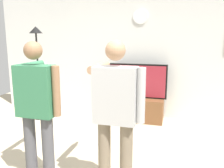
{
  "coord_description": "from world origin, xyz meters",
  "views": [
    {
      "loc": [
        1.03,
        -2.25,
        1.76
      ],
      "look_at": [
        0.06,
        1.2,
        1.05
      ],
      "focal_mm": 37.98,
      "sensor_mm": 36.0,
      "label": 1
    }
  ],
  "objects_px": {
    "television": "(137,81)",
    "person_standing_nearer_couch": "(116,110)",
    "tv_stand": "(136,109)",
    "floor_lamp": "(37,54)",
    "wall_clock": "(140,16)",
    "person_standing_nearer_lamp": "(37,104)"
  },
  "relations": [
    {
      "from": "wall_clock",
      "to": "person_standing_nearer_couch",
      "type": "height_order",
      "value": "wall_clock"
    },
    {
      "from": "wall_clock",
      "to": "floor_lamp",
      "type": "relative_size",
      "value": 0.16
    },
    {
      "from": "television",
      "to": "person_standing_nearer_lamp",
      "type": "relative_size",
      "value": 0.72
    },
    {
      "from": "television",
      "to": "wall_clock",
      "type": "bearing_deg",
      "value": 90.0
    },
    {
      "from": "floor_lamp",
      "to": "person_standing_nearer_lamp",
      "type": "xyz_separation_m",
      "value": [
        1.3,
        -2.06,
        -0.43
      ]
    },
    {
      "from": "tv_stand",
      "to": "television",
      "type": "relative_size",
      "value": 0.92
    },
    {
      "from": "floor_lamp",
      "to": "person_standing_nearer_lamp",
      "type": "bearing_deg",
      "value": -57.66
    },
    {
      "from": "person_standing_nearer_lamp",
      "to": "floor_lamp",
      "type": "bearing_deg",
      "value": 122.34
    },
    {
      "from": "television",
      "to": "person_standing_nearer_couch",
      "type": "relative_size",
      "value": 0.72
    },
    {
      "from": "person_standing_nearer_couch",
      "to": "wall_clock",
      "type": "bearing_deg",
      "value": 94.04
    },
    {
      "from": "tv_stand",
      "to": "floor_lamp",
      "type": "height_order",
      "value": "floor_lamp"
    },
    {
      "from": "television",
      "to": "wall_clock",
      "type": "relative_size",
      "value": 3.92
    },
    {
      "from": "television",
      "to": "person_standing_nearer_lamp",
      "type": "xyz_separation_m",
      "value": [
        -0.76,
        -2.54,
        0.13
      ]
    },
    {
      "from": "tv_stand",
      "to": "person_standing_nearer_couch",
      "type": "bearing_deg",
      "value": -85.5
    },
    {
      "from": "floor_lamp",
      "to": "person_standing_nearer_lamp",
      "type": "distance_m",
      "value": 2.47
    },
    {
      "from": "tv_stand",
      "to": "wall_clock",
      "type": "xyz_separation_m",
      "value": [
        -0.0,
        0.29,
        1.95
      ]
    },
    {
      "from": "wall_clock",
      "to": "floor_lamp",
      "type": "distance_m",
      "value": 2.32
    },
    {
      "from": "tv_stand",
      "to": "television",
      "type": "bearing_deg",
      "value": 90.0
    },
    {
      "from": "tv_stand",
      "to": "wall_clock",
      "type": "bearing_deg",
      "value": 90.0
    },
    {
      "from": "tv_stand",
      "to": "television",
      "type": "xyz_separation_m",
      "value": [
        -0.0,
        0.05,
        0.61
      ]
    },
    {
      "from": "floor_lamp",
      "to": "person_standing_nearer_couch",
      "type": "xyz_separation_m",
      "value": [
        2.26,
        -2.06,
        -0.42
      ]
    },
    {
      "from": "tv_stand",
      "to": "person_standing_nearer_lamp",
      "type": "height_order",
      "value": "person_standing_nearer_lamp"
    }
  ]
}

